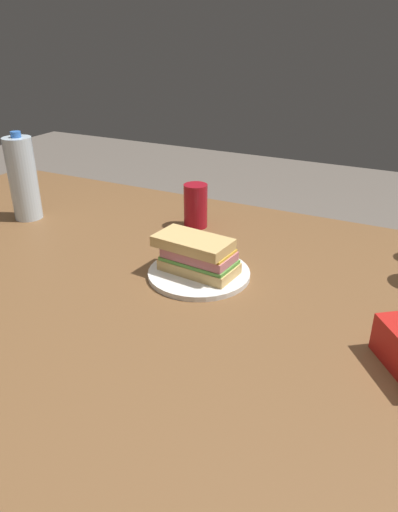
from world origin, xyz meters
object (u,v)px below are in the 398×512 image
Objects in this scene: paper_plate at (199,273)px; soda_can_red at (196,206)px; dining_table at (141,312)px; water_bottle_tall at (23,179)px; sandwich at (197,255)px.

paper_plate is 0.30m from soda_can_red.
water_bottle_tall is (0.52, -0.19, 0.19)m from dining_table.
sandwich is at bearing 20.81° from paper_plate.
water_bottle_tall reaches higher than paper_plate.
dining_table is 7.49× the size of water_bottle_tall.
soda_can_red is (0.14, -0.26, 0.06)m from paper_plate.
water_bottle_tall is (0.61, -0.10, 0.07)m from sandwich.
paper_plate is 1.21× the size of sandwich.
water_bottle_tall is at bearing -20.71° from dining_table.
soda_can_red is at bearing -82.70° from dining_table.
soda_can_red is at bearing -160.84° from water_bottle_tall.
paper_plate reaches higher than dining_table.
dining_table is 0.38m from soda_can_red.
water_bottle_tall is (0.47, 0.16, 0.06)m from soda_can_red.
soda_can_red reaches higher than sandwich.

